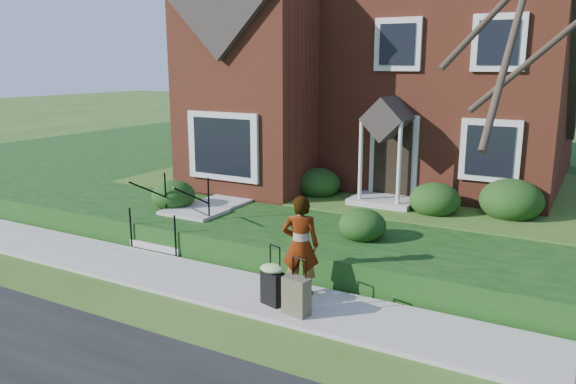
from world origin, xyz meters
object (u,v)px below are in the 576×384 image
Objects in this scene: woman at (300,245)px; suitcase_olive at (296,296)px; suitcase_black at (272,282)px; front_steps at (182,223)px.

suitcase_olive is at bearing 91.40° from woman.
suitcase_olive is (0.55, -0.15, -0.08)m from suitcase_black.
woman is 1.73× the size of suitcase_black.
woman is at bearing -20.52° from front_steps.
front_steps is 4.88m from suitcase_olive.
suitcase_black reaches higher than suitcase_olive.
suitcase_olive is (0.36, -0.80, -0.58)m from woman.
front_steps reaches higher than suitcase_black.
front_steps reaches higher than suitcase_olive.
woman reaches higher than front_steps.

